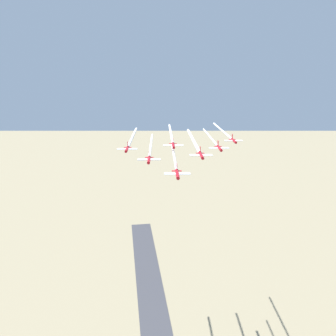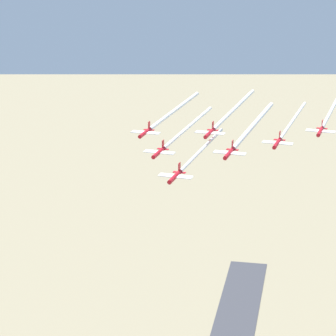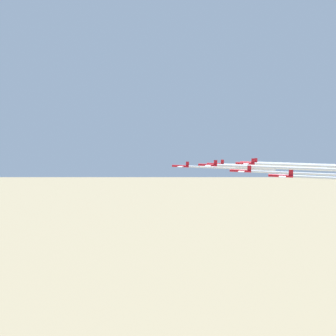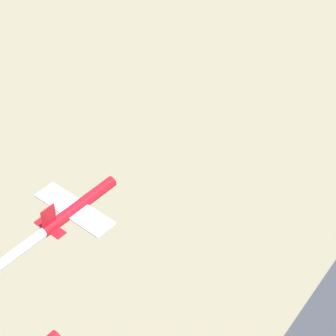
# 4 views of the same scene
# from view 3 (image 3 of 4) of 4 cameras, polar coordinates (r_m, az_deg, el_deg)

# --- Properties ---
(jet_0) EXTENTS (8.59, 9.19, 3.09)m
(jet_0) POSITION_cam_3_polar(r_m,az_deg,el_deg) (172.07, 2.31, 0.34)
(jet_0) COLOR red
(jet_1) EXTENTS (8.59, 9.19, 3.09)m
(jet_1) POSITION_cam_3_polar(r_m,az_deg,el_deg) (158.34, 7.06, 0.53)
(jet_1) COLOR red
(jet_2) EXTENTS (8.59, 9.19, 3.09)m
(jet_2) POSITION_cam_3_polar(r_m,az_deg,el_deg) (177.57, 8.36, 0.69)
(jet_2) COLOR red
(jet_3) EXTENTS (8.59, 9.19, 3.09)m
(jet_3) POSITION_cam_3_polar(r_m,az_deg,el_deg) (146.27, 12.64, -0.47)
(jet_3) COLOR red
(jet_4) EXTENTS (8.59, 9.19, 3.09)m
(jet_4) POSITION_cam_3_polar(r_m,az_deg,el_deg) (165.43, 13.41, 0.81)
(jet_4) COLOR red
(jet_5) EXTENTS (8.59, 9.19, 3.09)m
(jet_5) POSITION_cam_3_polar(r_m,az_deg,el_deg) (184.94, 13.99, 0.95)
(jet_5) COLOR red
(jet_6) EXTENTS (8.59, 9.19, 3.09)m
(jet_6) POSITION_cam_3_polar(r_m,az_deg,el_deg) (135.75, 19.16, -1.27)
(jet_6) COLOR red
(smoke_trail_0) EXTENTS (1.29, 42.92, 0.92)m
(smoke_trail_0) POSITION_cam_3_polar(r_m,az_deg,el_deg) (166.61, 10.80, -0.01)
(smoke_trail_0) COLOR white
(smoke_trail_1) EXTENTS (1.83, 54.86, 1.36)m
(smoke_trail_1) POSITION_cam_3_polar(r_m,az_deg,el_deg) (155.02, 18.59, 0.06)
(smoke_trail_1) COLOR white
(smoke_trail_2) EXTENTS (1.44, 49.94, 1.01)m
(smoke_trail_2) POSITION_cam_3_polar(r_m,az_deg,el_deg) (174.64, 17.81, 0.31)
(smoke_trail_2) COLOR white
(smoke_trail_3) EXTENTS (1.31, 47.50, 0.90)m
(smoke_trail_3) POSITION_cam_3_polar(r_m,az_deg,el_deg) (145.95, 23.62, -0.92)
(smoke_trail_3) COLOR white
(smoke_trail_4) EXTENTS (1.66, 54.90, 1.19)m
(smoke_trail_4) POSITION_cam_3_polar(r_m,az_deg,el_deg) (165.46, 24.38, 0.36)
(smoke_trail_4) COLOR white
(smoke_trail_5) EXTENTS (1.68, 51.84, 1.24)m
(smoke_trail_5) POSITION_cam_3_polar(r_m,az_deg,el_deg) (184.84, 23.33, 0.57)
(smoke_trail_5) COLOR white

